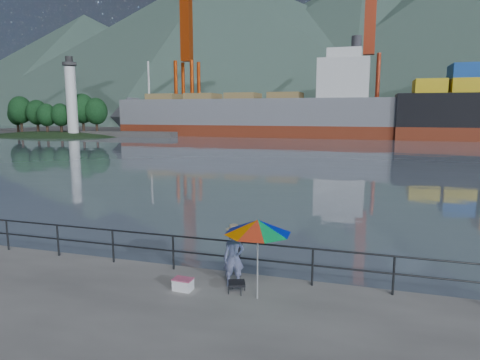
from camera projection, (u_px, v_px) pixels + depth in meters
name	position (u px, v px, depth m)	size (l,w,h in m)	color
harbor_water	(351.00, 127.00, 133.80)	(500.00, 280.00, 0.00)	slate
far_dock	(389.00, 132.00, 95.98)	(200.00, 40.00, 0.40)	#514F4C
guardrail	(142.00, 249.00, 12.61)	(22.00, 0.06, 1.03)	#2D3033
mountains	(452.00, 42.00, 190.35)	(600.00, 332.80, 80.00)	#385147
lighthouse_islet	(52.00, 133.00, 85.51)	(48.00, 26.40, 19.20)	#263F1E
fisherman	(234.00, 258.00, 11.12)	(0.55, 0.36, 1.50)	navy
beach_umbrella	(258.00, 227.00, 10.15)	(2.08, 2.08, 1.99)	white
folding_stool	(237.00, 287.00, 10.78)	(0.53, 0.53, 0.27)	black
cooler_bag	(183.00, 285.00, 10.92)	(0.48, 0.32, 0.28)	white
fishing_rod	(242.00, 271.00, 12.23)	(0.02, 0.02, 2.12)	black
bulk_carrier	(262.00, 114.00, 83.76)	(54.11, 9.36, 14.50)	maroon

